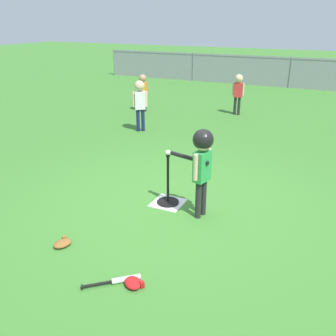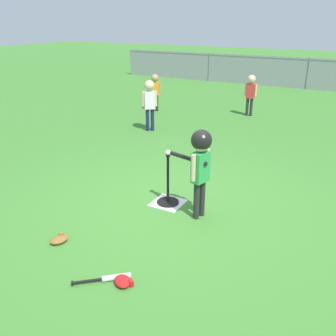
# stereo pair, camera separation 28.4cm
# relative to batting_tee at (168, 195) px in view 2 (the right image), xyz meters

# --- Properties ---
(ground_plane) EXTENTS (60.00, 60.00, 0.00)m
(ground_plane) POSITION_rel_batting_tee_xyz_m (0.09, -0.00, -0.12)
(ground_plane) COLOR #3D7A2D
(home_plate) EXTENTS (0.44, 0.44, 0.01)m
(home_plate) POSITION_rel_batting_tee_xyz_m (-0.00, 0.00, -0.12)
(home_plate) COLOR white
(home_plate) RESTS_ON ground_plane
(batting_tee) EXTENTS (0.32, 0.32, 0.75)m
(batting_tee) POSITION_rel_batting_tee_xyz_m (0.00, 0.00, 0.00)
(batting_tee) COLOR black
(batting_tee) RESTS_ON ground_plane
(baseball_on_tee) EXTENTS (0.07, 0.07, 0.07)m
(baseball_on_tee) POSITION_rel_batting_tee_xyz_m (0.00, 0.00, 0.66)
(baseball_on_tee) COLOR white
(baseball_on_tee) RESTS_ON batting_tee
(batter_child) EXTENTS (0.64, 0.34, 1.22)m
(batter_child) POSITION_rel_batting_tee_xyz_m (0.55, -0.14, 0.75)
(batter_child) COLOR #262626
(batter_child) RESTS_ON ground_plane
(fielder_deep_right) EXTENTS (0.30, 0.25, 1.19)m
(fielder_deep_right) POSITION_rel_batting_tee_xyz_m (-2.18, 3.00, 0.64)
(fielder_deep_right) COLOR #191E4C
(fielder_deep_right) RESTS_ON ground_plane
(fielder_near_right) EXTENTS (0.27, 0.22, 1.05)m
(fielder_near_right) POSITION_rel_batting_tee_xyz_m (-3.09, 4.76, 0.55)
(fielder_near_right) COLOR #262626
(fielder_near_right) RESTS_ON ground_plane
(fielder_deep_center) EXTENTS (0.33, 0.22, 1.10)m
(fielder_deep_center) POSITION_rel_batting_tee_xyz_m (-0.56, 5.56, 0.59)
(fielder_deep_center) COLOR #262626
(fielder_deep_center) RESTS_ON ground_plane
(spare_bat_silver) EXTENTS (0.49, 0.44, 0.06)m
(spare_bat_silver) POSITION_rel_batting_tee_xyz_m (0.31, -1.77, -0.09)
(spare_bat_silver) COLOR silver
(spare_bat_silver) RESTS_ON ground_plane
(glove_by_plate) EXTENTS (0.22, 0.26, 0.07)m
(glove_by_plate) POSITION_rel_batting_tee_xyz_m (-0.65, -1.51, -0.09)
(glove_by_plate) COLOR brown
(glove_by_plate) RESTS_ON ground_plane
(glove_near_bats) EXTENTS (0.27, 0.26, 0.07)m
(glove_near_bats) POSITION_rel_batting_tee_xyz_m (0.45, -1.75, -0.09)
(glove_near_bats) COLOR #B21919
(glove_near_bats) RESTS_ON ground_plane
(outfield_fence) EXTENTS (16.06, 0.06, 1.15)m
(outfield_fence) POSITION_rel_batting_tee_xyz_m (0.09, 10.54, 0.49)
(outfield_fence) COLOR slate
(outfield_fence) RESTS_ON ground_plane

